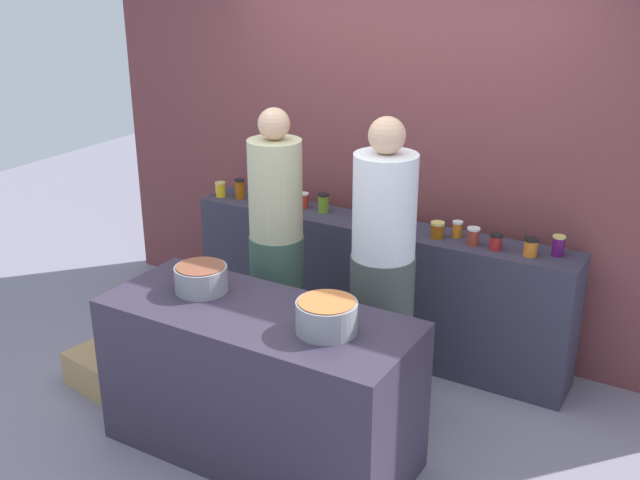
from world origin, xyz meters
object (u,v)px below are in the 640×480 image
preserve_jar_10 (496,242)px  preserve_jar_7 (437,230)px  preserve_jar_3 (304,200)px  cook_with_tongs (277,262)px  cooking_pot_left (201,278)px  preserve_jar_2 (276,199)px  preserve_jar_5 (360,209)px  preserve_jar_8 (457,229)px  preserve_jar_0 (220,189)px  preserve_jar_11 (531,247)px  preserve_jar_9 (473,236)px  preserve_jar_1 (240,189)px  preserve_jar_4 (323,203)px  preserve_jar_6 (379,218)px  cook_in_cap (382,283)px  preserve_jar_12 (558,246)px  bread_crate (103,369)px  cooking_pot_center (327,316)px

preserve_jar_10 → preserve_jar_7: bearing=178.6°
preserve_jar_3 → preserve_jar_10: (1.42, -0.09, -0.00)m
cook_with_tongs → cooking_pot_left: bearing=-94.8°
preserve_jar_2 → preserve_jar_7: preserve_jar_2 is taller
preserve_jar_5 → cooking_pot_left: preserve_jar_5 is taller
preserve_jar_8 → preserve_jar_0: bearing=-177.1°
preserve_jar_11 → cook_with_tongs: cook_with_tongs is taller
preserve_jar_9 → preserve_jar_10: size_ratio=1.09×
preserve_jar_0 → preserve_jar_7: size_ratio=1.04×
preserve_jar_1 → cook_with_tongs: bearing=-41.2°
preserve_jar_9 → cooking_pot_left: (-1.09, -1.30, -0.03)m
preserve_jar_2 → preserve_jar_9: (1.46, 0.01, -0.00)m
cooking_pot_left → cook_with_tongs: size_ratio=0.16×
preserve_jar_2 → preserve_jar_4: size_ratio=0.87×
preserve_jar_4 → cook_with_tongs: bearing=-83.9°
preserve_jar_1 → preserve_jar_6: preserve_jar_1 is taller
preserve_jar_2 → preserve_jar_11: bearing=0.4°
preserve_jar_3 → preserve_jar_6: preserve_jar_6 is taller
preserve_jar_2 → preserve_jar_7: 1.22m
preserve_jar_1 → preserve_jar_2: preserve_jar_1 is taller
preserve_jar_5 → cook_in_cap: size_ratio=0.07×
preserve_jar_3 → preserve_jar_12: size_ratio=0.86×
preserve_jar_4 → cook_in_cap: (0.78, -0.66, -0.17)m
preserve_jar_3 → preserve_jar_4: 0.17m
preserve_jar_2 → cook_with_tongs: cook_with_tongs is taller
preserve_jar_5 → cook_in_cap: bearing=-53.6°
preserve_jar_1 → cook_with_tongs: 1.02m
preserve_jar_8 → preserve_jar_11: bearing=-8.8°
preserve_jar_9 → bread_crate: bearing=-146.1°
preserve_jar_2 → cooking_pot_left: bearing=-74.2°
preserve_jar_0 → cook_with_tongs: cook_with_tongs is taller
preserve_jar_5 → preserve_jar_2: bearing=-171.8°
preserve_jar_3 → cooking_pot_left: (0.19, -1.38, -0.02)m
preserve_jar_10 → cook_with_tongs: bearing=-151.8°
preserve_jar_7 → preserve_jar_8: bearing=36.0°
cook_with_tongs → bread_crate: size_ratio=4.25×
cook_with_tongs → bread_crate: cook_with_tongs is taller
cooking_pot_left → cooking_pot_center: size_ratio=0.95×
preserve_jar_0 → bread_crate: bearing=-90.3°
preserve_jar_7 → preserve_jar_11: size_ratio=0.94×
preserve_jar_9 → cooking_pot_left: size_ratio=0.38×
preserve_jar_11 → preserve_jar_6: bearing=-178.0°
preserve_jar_2 → preserve_jar_6: size_ratio=0.80×
preserve_jar_4 → preserve_jar_10: size_ratio=1.28×
preserve_jar_5 → cooking_pot_left: bearing=-100.6°
preserve_jar_5 → preserve_jar_8: bearing=-0.3°
preserve_jar_12 → preserve_jar_9: bearing=-169.8°
preserve_jar_12 → cook_with_tongs: 1.70m
preserve_jar_5 → preserve_jar_12: 1.33m
preserve_jar_6 → preserve_jar_9: 0.63m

